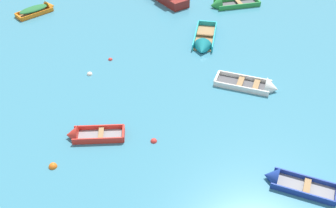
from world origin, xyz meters
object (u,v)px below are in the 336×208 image
rowboat_orange_cluster_outer (40,9)px  rowboat_turquoise_near_left (203,44)px  rowboat_white_back_row_right (261,87)px  rowboat_deep_blue_outer_left (286,181)px  rowboat_red_midfield_right (84,135)px  mooring_buoy_central (53,167)px  mooring_buoy_outer_edge (154,141)px  mooring_buoy_near_foreground (110,60)px  rowboat_green_center (224,5)px  mooring_buoy_between_boats_right (90,74)px

rowboat_orange_cluster_outer → rowboat_turquoise_near_left: 13.73m
rowboat_orange_cluster_outer → rowboat_white_back_row_right: (16.69, -8.77, -0.09)m
rowboat_deep_blue_outer_left → rowboat_orange_cluster_outer: bearing=137.0°
rowboat_orange_cluster_outer → rowboat_white_back_row_right: size_ratio=0.77×
rowboat_deep_blue_outer_left → rowboat_red_midfield_right: (-10.05, 2.13, 0.01)m
mooring_buoy_central → rowboat_red_midfield_right: bearing=66.0°
rowboat_deep_blue_outer_left → mooring_buoy_outer_edge: rowboat_deep_blue_outer_left is taller
mooring_buoy_central → mooring_buoy_outer_edge: mooring_buoy_central is taller
mooring_buoy_central → mooring_buoy_outer_edge: (4.62, 2.23, 0.00)m
rowboat_white_back_row_right → rowboat_turquoise_near_left: bearing=127.7°
rowboat_turquoise_near_left → mooring_buoy_near_foreground: rowboat_turquoise_near_left is taller
mooring_buoy_outer_edge → mooring_buoy_central: bearing=-154.2°
rowboat_deep_blue_outer_left → mooring_buoy_near_foreground: bearing=136.7°
mooring_buoy_central → rowboat_deep_blue_outer_left: bearing=0.3°
mooring_buoy_central → mooring_buoy_near_foreground: bearing=85.6°
rowboat_red_midfield_right → rowboat_deep_blue_outer_left: bearing=-12.0°
rowboat_green_center → mooring_buoy_between_boats_right: 13.65m
rowboat_deep_blue_outer_left → rowboat_green_center: bearing=98.4°
rowboat_deep_blue_outer_left → rowboat_green_center: size_ratio=0.82×
rowboat_white_back_row_right → mooring_buoy_between_boats_right: 10.63m
rowboat_white_back_row_right → mooring_buoy_central: 12.80m
mooring_buoy_central → mooring_buoy_near_foreground: mooring_buoy_central is taller
mooring_buoy_near_foreground → rowboat_white_back_row_right: bearing=-13.4°
rowboat_turquoise_near_left → mooring_buoy_central: 13.87m
rowboat_orange_cluster_outer → rowboat_turquoise_near_left: (13.10, -4.12, -0.05)m
rowboat_turquoise_near_left → mooring_buoy_outer_edge: size_ratio=12.71×
rowboat_green_center → rowboat_turquoise_near_left: bearing=-102.5°
rowboat_orange_cluster_outer → rowboat_turquoise_near_left: rowboat_turquoise_near_left is taller
rowboat_orange_cluster_outer → mooring_buoy_outer_edge: size_ratio=8.90×
rowboat_orange_cluster_outer → mooring_buoy_outer_edge: 17.69m
rowboat_orange_cluster_outer → rowboat_green_center: size_ratio=0.71×
rowboat_deep_blue_outer_left → rowboat_turquoise_near_left: (-4.18, 12.02, 0.05)m
rowboat_turquoise_near_left → mooring_buoy_outer_edge: rowboat_turquoise_near_left is taller
rowboat_green_center → rowboat_red_midfield_right: 17.97m
rowboat_turquoise_near_left → rowboat_orange_cluster_outer: bearing=162.5°
rowboat_white_back_row_right → mooring_buoy_between_boats_right: (-10.62, 0.47, -0.16)m
rowboat_turquoise_near_left → mooring_buoy_central: bearing=-119.6°
rowboat_deep_blue_outer_left → rowboat_green_center: rowboat_green_center is taller
rowboat_green_center → rowboat_white_back_row_right: bearing=-79.1°
rowboat_red_midfield_right → mooring_buoy_between_boats_right: (-1.15, 5.71, -0.16)m
rowboat_deep_blue_outer_left → rowboat_orange_cluster_outer: (-17.28, 16.14, 0.10)m
rowboat_orange_cluster_outer → rowboat_red_midfield_right: 15.76m
rowboat_orange_cluster_outer → mooring_buoy_outer_edge: bearing=-52.1°
rowboat_orange_cluster_outer → mooring_buoy_near_foreground: size_ratio=10.74×
rowboat_white_back_row_right → mooring_buoy_central: bearing=-144.6°
rowboat_white_back_row_right → rowboat_red_midfield_right: 10.82m
rowboat_orange_cluster_outer → rowboat_white_back_row_right: rowboat_white_back_row_right is taller
mooring_buoy_outer_edge → mooring_buoy_near_foreground: bearing=117.3°
mooring_buoy_central → mooring_buoy_outer_edge: bearing=25.8°
mooring_buoy_between_boats_right → mooring_buoy_outer_edge: (4.80, -5.66, 0.00)m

